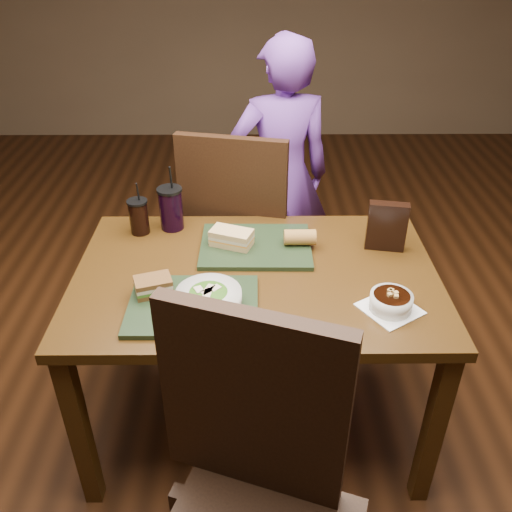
# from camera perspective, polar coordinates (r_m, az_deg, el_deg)

# --- Properties ---
(ground) EXTENTS (6.00, 6.00, 0.00)m
(ground) POSITION_cam_1_polar(r_m,az_deg,el_deg) (2.44, -0.00, -16.44)
(ground) COLOR #381C0B
(ground) RESTS_ON ground
(dining_table) EXTENTS (1.30, 0.85, 0.75)m
(dining_table) POSITION_cam_1_polar(r_m,az_deg,el_deg) (1.99, -0.00, -3.89)
(dining_table) COLOR #3F270C
(dining_table) RESTS_ON ground
(chair_near) EXTENTS (0.61, 0.62, 1.11)m
(chair_near) POSITION_cam_1_polar(r_m,az_deg,el_deg) (1.47, -0.32, -24.16)
(chair_near) COLOR black
(chair_near) RESTS_ON ground
(chair_far) EXTENTS (0.56, 0.56, 1.08)m
(chair_far) POSITION_cam_1_polar(r_m,az_deg,el_deg) (2.52, -2.34, 2.97)
(chair_far) COLOR black
(chair_far) RESTS_ON ground
(diner) EXTENTS (0.56, 0.42, 1.40)m
(diner) POSITION_cam_1_polar(r_m,az_deg,el_deg) (2.78, 2.62, 8.27)
(diner) COLOR #6D389A
(diner) RESTS_ON ground
(tray_near) EXTENTS (0.42, 0.32, 0.02)m
(tray_near) POSITION_cam_1_polar(r_m,az_deg,el_deg) (1.78, -6.63, -5.19)
(tray_near) COLOR black
(tray_near) RESTS_ON dining_table
(tray_far) EXTENTS (0.42, 0.33, 0.02)m
(tray_far) POSITION_cam_1_polar(r_m,az_deg,el_deg) (2.07, -0.03, 1.05)
(tray_far) COLOR black
(tray_far) RESTS_ON dining_table
(salad_bowl) EXTENTS (0.21, 0.21, 0.07)m
(salad_bowl) POSITION_cam_1_polar(r_m,az_deg,el_deg) (1.73, -5.00, -4.46)
(salad_bowl) COLOR silver
(salad_bowl) RESTS_ON tray_near
(soup_bowl) EXTENTS (0.23, 0.23, 0.07)m
(soup_bowl) POSITION_cam_1_polar(r_m,az_deg,el_deg) (1.80, 14.02, -4.68)
(soup_bowl) COLOR white
(soup_bowl) RESTS_ON dining_table
(sandwich_near) EXTENTS (0.14, 0.11, 0.06)m
(sandwich_near) POSITION_cam_1_polar(r_m,az_deg,el_deg) (1.83, -10.75, -3.08)
(sandwich_near) COLOR #593819
(sandwich_near) RESTS_ON tray_near
(sandwich_far) EXTENTS (0.17, 0.13, 0.06)m
(sandwich_far) POSITION_cam_1_polar(r_m,az_deg,el_deg) (2.05, -2.59, 1.95)
(sandwich_far) COLOR tan
(sandwich_far) RESTS_ON tray_far
(baguette_near) EXTENTS (0.15, 0.12, 0.07)m
(baguette_near) POSITION_cam_1_polar(r_m,az_deg,el_deg) (1.63, -3.06, -7.13)
(baguette_near) COLOR #AD7533
(baguette_near) RESTS_ON tray_near
(baguette_far) EXTENTS (0.12, 0.06, 0.06)m
(baguette_far) POSITION_cam_1_polar(r_m,az_deg,el_deg) (2.06, 4.64, 1.98)
(baguette_far) COLOR #AD7533
(baguette_far) RESTS_ON tray_far
(cup_cola) EXTENTS (0.08, 0.08, 0.22)m
(cup_cola) POSITION_cam_1_polar(r_m,az_deg,el_deg) (2.20, -12.23, 4.10)
(cup_cola) COLOR black
(cup_cola) RESTS_ON dining_table
(cup_berry) EXTENTS (0.10, 0.10, 0.27)m
(cup_berry) POSITION_cam_1_polar(r_m,az_deg,el_deg) (2.20, -8.94, 5.00)
(cup_berry) COLOR black
(cup_berry) RESTS_ON dining_table
(chip_bag) EXTENTS (0.15, 0.07, 0.19)m
(chip_bag) POSITION_cam_1_polar(r_m,az_deg,el_deg) (2.09, 13.59, 3.05)
(chip_bag) COLOR black
(chip_bag) RESTS_ON dining_table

